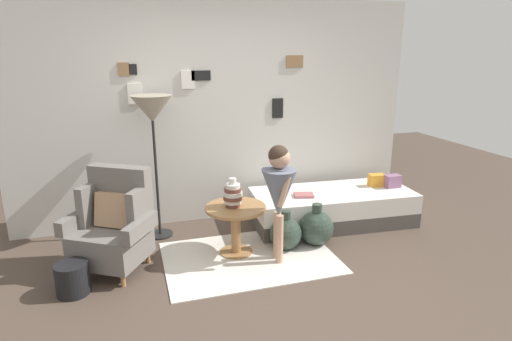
{
  "coord_description": "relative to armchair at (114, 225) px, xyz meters",
  "views": [
    {
      "loc": [
        -1.06,
        -2.98,
        2.03
      ],
      "look_at": [
        0.15,
        0.95,
        0.85
      ],
      "focal_mm": 29.8,
      "sensor_mm": 36.0,
      "label": 1
    }
  ],
  "objects": [
    {
      "name": "person_child",
      "position": [
        1.52,
        -0.33,
        0.32
      ],
      "size": [
        0.34,
        0.34,
        1.18
      ],
      "color": "tan",
      "rests_on": "ground"
    },
    {
      "name": "pillow_mid",
      "position": [
        3.08,
        0.42,
        0.03
      ],
      "size": [
        0.2,
        0.14,
        0.15
      ],
      "primitive_type": "cube",
      "rotation": [
        0.0,
        0.0,
        -0.11
      ],
      "color": "orange",
      "rests_on": "daybed"
    },
    {
      "name": "vase_striped",
      "position": [
        1.14,
        -0.04,
        0.2
      ],
      "size": [
        0.19,
        0.19,
        0.3
      ],
      "color": "brown",
      "rests_on": "side_table"
    },
    {
      "name": "side_table",
      "position": [
        1.17,
        -0.05,
        -0.07
      ],
      "size": [
        0.61,
        0.61,
        0.51
      ],
      "color": "#9E7042",
      "rests_on": "ground"
    },
    {
      "name": "gallery_wall",
      "position": [
        1.25,
        1.02,
        0.86
      ],
      "size": [
        4.8,
        0.12,
        2.6
      ],
      "color": "beige",
      "rests_on": "ground"
    },
    {
      "name": "rug",
      "position": [
        1.27,
        -0.2,
        -0.43
      ],
      "size": [
        1.69,
        1.18,
        0.01
      ],
      "primitive_type": "cube",
      "color": "silver",
      "rests_on": "ground"
    },
    {
      "name": "book_on_daybed",
      "position": [
        2.07,
        0.32,
        -0.02
      ],
      "size": [
        0.25,
        0.21,
        0.03
      ],
      "primitive_type": "cube",
      "rotation": [
        0.0,
        0.0,
        -0.25
      ],
      "color": "#AA6062",
      "rests_on": "daybed"
    },
    {
      "name": "floor_lamp",
      "position": [
        0.46,
        0.63,
        0.94
      ],
      "size": [
        0.44,
        0.44,
        1.57
      ],
      "color": "black",
      "rests_on": "ground"
    },
    {
      "name": "armchair",
      "position": [
        0.0,
        0.0,
        0.0
      ],
      "size": [
        0.9,
        0.84,
        0.97
      ],
      "color": "#9E7042",
      "rests_on": "ground"
    },
    {
      "name": "daybed",
      "position": [
        2.47,
        0.39,
        -0.24
      ],
      "size": [
        1.95,
        0.92,
        0.4
      ],
      "color": "#4C4742",
      "rests_on": "ground"
    },
    {
      "name": "ground_plane",
      "position": [
        1.25,
        -0.93,
        -0.44
      ],
      "size": [
        12.0,
        12.0,
        0.0
      ],
      "primitive_type": "plane",
      "color": "#4C3D33"
    },
    {
      "name": "demijohn_far",
      "position": [
        2.04,
        -0.1,
        -0.25
      ],
      "size": [
        0.37,
        0.37,
        0.46
      ],
      "color": "#2D3D33",
      "rests_on": "ground"
    },
    {
      "name": "demijohn_near",
      "position": [
        1.69,
        -0.1,
        -0.26
      ],
      "size": [
        0.34,
        0.34,
        0.42
      ],
      "color": "#2D3D33",
      "rests_on": "ground"
    },
    {
      "name": "pillow_head",
      "position": [
        3.24,
        0.32,
        0.04
      ],
      "size": [
        0.19,
        0.13,
        0.15
      ],
      "primitive_type": "cube",
      "rotation": [
        0.0,
        0.0,
        0.04
      ],
      "color": "gray",
      "rests_on": "daybed"
    },
    {
      "name": "magazine_basket",
      "position": [
        -0.36,
        -0.37,
        -0.3
      ],
      "size": [
        0.28,
        0.28,
        0.28
      ],
      "primitive_type": "cylinder",
      "color": "black",
      "rests_on": "ground"
    }
  ]
}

